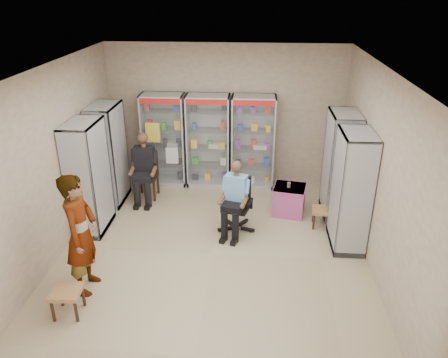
# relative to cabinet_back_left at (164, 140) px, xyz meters

# --- Properties ---
(floor) EXTENTS (6.00, 6.00, 0.00)m
(floor) POSITION_rel_cabinet_back_left_xyz_m (1.30, -2.73, -1.00)
(floor) COLOR tan
(floor) RESTS_ON ground
(room_shell) EXTENTS (5.02, 6.02, 3.01)m
(room_shell) POSITION_rel_cabinet_back_left_xyz_m (1.30, -2.73, 0.97)
(room_shell) COLOR #C2A990
(room_shell) RESTS_ON ground
(cabinet_back_left) EXTENTS (0.90, 0.50, 2.00)m
(cabinet_back_left) POSITION_rel_cabinet_back_left_xyz_m (0.00, 0.00, 0.00)
(cabinet_back_left) COLOR #B1B3B9
(cabinet_back_left) RESTS_ON floor
(cabinet_back_mid) EXTENTS (0.90, 0.50, 2.00)m
(cabinet_back_mid) POSITION_rel_cabinet_back_left_xyz_m (0.95, 0.00, 0.00)
(cabinet_back_mid) COLOR #B0B2B8
(cabinet_back_mid) RESTS_ON floor
(cabinet_back_right) EXTENTS (0.90, 0.50, 2.00)m
(cabinet_back_right) POSITION_rel_cabinet_back_left_xyz_m (1.90, 0.00, 0.00)
(cabinet_back_right) COLOR #B5B7BD
(cabinet_back_right) RESTS_ON floor
(cabinet_right_far) EXTENTS (0.90, 0.50, 2.00)m
(cabinet_right_far) POSITION_rel_cabinet_back_left_xyz_m (3.53, -1.13, 0.00)
(cabinet_right_far) COLOR #A3A4AA
(cabinet_right_far) RESTS_ON floor
(cabinet_right_near) EXTENTS (0.90, 0.50, 2.00)m
(cabinet_right_near) POSITION_rel_cabinet_back_left_xyz_m (3.53, -2.23, 0.00)
(cabinet_right_near) COLOR silver
(cabinet_right_near) RESTS_ON floor
(cabinet_left_far) EXTENTS (0.90, 0.50, 2.00)m
(cabinet_left_far) POSITION_rel_cabinet_back_left_xyz_m (-0.93, -0.93, 0.00)
(cabinet_left_far) COLOR silver
(cabinet_left_far) RESTS_ON floor
(cabinet_left_near) EXTENTS (0.90, 0.50, 2.00)m
(cabinet_left_near) POSITION_rel_cabinet_back_left_xyz_m (-0.93, -2.03, 0.00)
(cabinet_left_near) COLOR #B9BCC1
(cabinet_left_near) RESTS_ON floor
(wooden_chair) EXTENTS (0.42, 0.42, 0.94)m
(wooden_chair) POSITION_rel_cabinet_back_left_xyz_m (-0.25, -0.73, -0.53)
(wooden_chair) COLOR #321D13
(wooden_chair) RESTS_ON floor
(seated_customer) EXTENTS (0.44, 0.60, 1.34)m
(seated_customer) POSITION_rel_cabinet_back_left_xyz_m (-0.25, -0.78, -0.33)
(seated_customer) COLOR black
(seated_customer) RESTS_ON floor
(office_chair) EXTENTS (0.67, 0.67, 1.00)m
(office_chair) POSITION_rel_cabinet_back_left_xyz_m (1.65, -1.90, -0.50)
(office_chair) COLOR black
(office_chair) RESTS_ON floor
(seated_shopkeeper) EXTENTS (0.56, 0.67, 1.28)m
(seated_shopkeeper) POSITION_rel_cabinet_back_left_xyz_m (1.65, -1.95, -0.36)
(seated_shopkeeper) COLOR #6591C8
(seated_shopkeeper) RESTS_ON floor
(pink_trunk) EXTENTS (0.66, 0.65, 0.55)m
(pink_trunk) POSITION_rel_cabinet_back_left_xyz_m (2.63, -1.20, -0.72)
(pink_trunk) COLOR #AD4579
(pink_trunk) RESTS_ON floor
(tea_glass) EXTENTS (0.07, 0.07, 0.09)m
(tea_glass) POSITION_rel_cabinet_back_left_xyz_m (2.61, -1.21, -0.40)
(tea_glass) COLOR #500F06
(tea_glass) RESTS_ON pink_trunk
(woven_stool_a) EXTENTS (0.38, 0.38, 0.35)m
(woven_stool_a) POSITION_rel_cabinet_back_left_xyz_m (3.20, -1.67, -0.82)
(woven_stool_a) COLOR #B2884B
(woven_stool_a) RESTS_ON floor
(woven_stool_b) EXTENTS (0.41, 0.41, 0.39)m
(woven_stool_b) POSITION_rel_cabinet_back_left_xyz_m (-0.49, -4.27, -0.81)
(woven_stool_b) COLOR #A06B43
(woven_stool_b) RESTS_ON floor
(standing_man) EXTENTS (0.44, 0.66, 1.82)m
(standing_man) POSITION_rel_cabinet_back_left_xyz_m (-0.43, -3.70, -0.09)
(standing_man) COLOR gray
(standing_man) RESTS_ON floor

